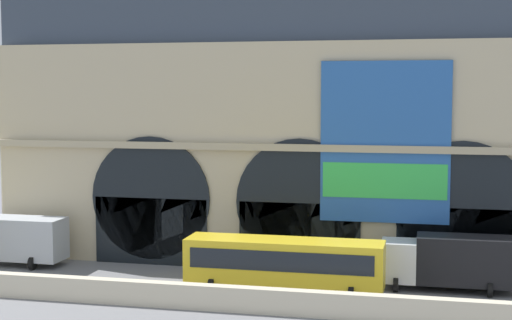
# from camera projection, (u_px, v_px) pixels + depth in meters

# --- Properties ---
(ground_plane) EXTENTS (200.00, 200.00, 0.00)m
(ground_plane) POSITION_uv_depth(u_px,v_px,m) (284.00, 292.00, 43.10)
(ground_plane) COLOR slate
(quay_parapet_wall) EXTENTS (90.00, 0.70, 1.30)m
(quay_parapet_wall) POSITION_uv_depth(u_px,v_px,m) (269.00, 301.00, 38.94)
(quay_parapet_wall) COLOR beige
(quay_parapet_wall) RESTS_ON ground
(station_building) EXTENTS (41.14, 5.58, 19.12)m
(station_building) POSITION_uv_depth(u_px,v_px,m) (307.00, 123.00, 49.63)
(station_building) COLOR #BCAD8C
(station_building) RESTS_ON ground
(box_truck_west) EXTENTS (7.50, 2.91, 3.12)m
(box_truck_west) POSITION_uv_depth(u_px,v_px,m) (10.00, 239.00, 49.86)
(box_truck_west) COLOR white
(box_truck_west) RESTS_ON ground
(bus_center) EXTENTS (11.00, 3.25, 3.10)m
(bus_center) POSITION_uv_depth(u_px,v_px,m) (284.00, 263.00, 42.43)
(bus_center) COLOR gold
(bus_center) RESTS_ON ground
(box_truck_mideast) EXTENTS (7.50, 2.91, 3.12)m
(box_truck_mideast) POSITION_uv_depth(u_px,v_px,m) (450.00, 261.00, 43.43)
(box_truck_mideast) COLOR white
(box_truck_mideast) RESTS_ON ground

